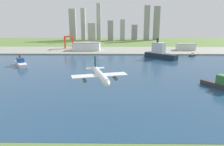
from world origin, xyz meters
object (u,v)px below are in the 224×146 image
Objects in this scene: cargo_ship at (160,53)px; warehouse_annex at (186,47)px; ferry_boat at (21,63)px; airplane_landing at (100,75)px; port_crane_red at (69,39)px; warehouse_main at (87,46)px; tugboat_small at (192,55)px; container_barge at (222,84)px.

cargo_ship is 148.74m from warehouse_annex.
warehouse_annex reaches higher than ferry_boat.
port_crane_red is (-118.93, 449.05, -12.01)m from airplane_landing.
airplane_landing is at bearing -81.17° from warehouse_main.
tugboat_small is 349.52m from ferry_boat.
tugboat_small is at bearing 18.37° from ferry_boat.
cargo_ship is 1.34× the size of warehouse_annex.
tugboat_small is 0.44× the size of port_crane_red.
warehouse_annex is (62.67, 320.52, 5.05)m from container_barge.
ferry_boat is 397.55m from warehouse_annex.
tugboat_small is (77.83, 30.22, -9.33)m from cargo_ship.
port_crane_red is at bearing 146.19° from warehouse_main.
port_crane_red is (-298.25, 117.95, 25.69)m from tugboat_small.
warehouse_annex is at bearing 1.37° from warehouse_main.
ferry_boat is 1.04× the size of warehouse_annex.
port_crane_red is at bearing 146.09° from cargo_ship.
warehouse_main reaches higher than warehouse_annex.
container_barge is 1.00× the size of warehouse_annex.
tugboat_small is at bearing 21.22° from cargo_ship.
container_barge is 369.45m from warehouse_main.
warehouse_main is 1.49× the size of warehouse_annex.
ferry_boat is 1.04× the size of container_barge.
port_crane_red is at bearing 104.83° from airplane_landing.
container_barge is (28.42, -202.95, -6.03)m from cargo_ship.
airplane_landing is at bearing -75.17° from port_crane_red.
ferry_boat is (-331.70, -110.16, 2.50)m from tugboat_small.
container_barge is (129.92, 97.93, -34.39)m from airplane_landing.
cargo_ship is (101.50, 300.87, -28.37)m from airplane_landing.
airplane_landing reaches higher than warehouse_annex.
warehouse_main is at bearing -33.81° from port_crane_red.
ferry_boat is at bearing -114.78° from warehouse_main.
tugboat_small is at bearing -21.58° from port_crane_red.
port_crane_red is 313.50m from warehouse_annex.
warehouse_annex is at bearing 29.79° from ferry_boat.
tugboat_small is at bearing 78.04° from container_barge.
airplane_landing is 418.16m from warehouse_main.
airplane_landing is 318.80m from cargo_ship.
tugboat_small is 0.36× the size of ferry_boat.
ferry_boat is 307.94m from container_barge.
ferry_boat is at bearing -98.34° from port_crane_red.
warehouse_annex is (311.52, -30.60, -17.33)m from port_crane_red.
airplane_landing reaches higher than port_crane_red.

